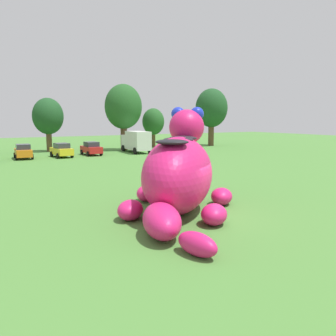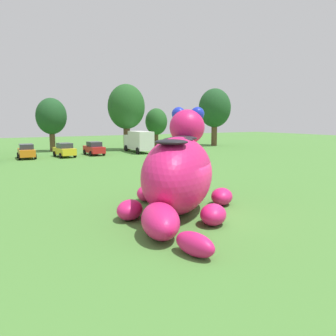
{
  "view_description": "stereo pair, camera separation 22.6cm",
  "coord_description": "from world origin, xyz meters",
  "px_view_note": "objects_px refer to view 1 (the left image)",
  "views": [
    {
      "loc": [
        -10.03,
        -12.84,
        4.66
      ],
      "look_at": [
        -0.97,
        2.62,
        2.1
      ],
      "focal_mm": 36.98,
      "sensor_mm": 36.0,
      "label": 1
    },
    {
      "loc": [
        -9.83,
        -12.95,
        4.66
      ],
      "look_at": [
        -0.97,
        2.62,
        2.1
      ],
      "focal_mm": 36.98,
      "sensor_mm": 36.0,
      "label": 2
    }
  ],
  "objects_px": {
    "giant_inflatable_creature": "(178,173)",
    "spectator_mid_field": "(160,163)",
    "box_truck": "(136,141)",
    "car_red": "(91,148)",
    "car_yellow": "(62,150)",
    "car_orange": "(23,151)"
  },
  "relations": [
    {
      "from": "giant_inflatable_creature",
      "to": "spectator_mid_field",
      "type": "distance_m",
      "value": 12.91
    },
    {
      "from": "box_truck",
      "to": "spectator_mid_field",
      "type": "height_order",
      "value": "box_truck"
    },
    {
      "from": "car_red",
      "to": "spectator_mid_field",
      "type": "xyz_separation_m",
      "value": [
        0.58,
        -17.32,
        -0.01
      ]
    },
    {
      "from": "car_yellow",
      "to": "box_truck",
      "type": "relative_size",
      "value": 0.65
    },
    {
      "from": "spectator_mid_field",
      "to": "car_yellow",
      "type": "bearing_deg",
      "value": 104.93
    },
    {
      "from": "car_red",
      "to": "box_truck",
      "type": "height_order",
      "value": "box_truck"
    },
    {
      "from": "car_red",
      "to": "box_truck",
      "type": "distance_m",
      "value": 6.51
    },
    {
      "from": "box_truck",
      "to": "spectator_mid_field",
      "type": "xyz_separation_m",
      "value": [
        -5.89,
        -17.52,
        -0.75
      ]
    },
    {
      "from": "giant_inflatable_creature",
      "to": "car_red",
      "type": "relative_size",
      "value": 2.39
    },
    {
      "from": "car_orange",
      "to": "car_yellow",
      "type": "distance_m",
      "value": 4.33
    },
    {
      "from": "car_yellow",
      "to": "spectator_mid_field",
      "type": "xyz_separation_m",
      "value": [
        4.48,
        -16.79,
        -0.01
      ]
    },
    {
      "from": "car_red",
      "to": "box_truck",
      "type": "bearing_deg",
      "value": 1.75
    },
    {
      "from": "giant_inflatable_creature",
      "to": "spectator_mid_field",
      "type": "xyz_separation_m",
      "value": [
        5.46,
        11.65,
        -1.1
      ]
    },
    {
      "from": "giant_inflatable_creature",
      "to": "car_yellow",
      "type": "distance_m",
      "value": 28.47
    },
    {
      "from": "giant_inflatable_creature",
      "to": "car_yellow",
      "type": "xyz_separation_m",
      "value": [
        0.98,
        28.44,
        -1.09
      ]
    },
    {
      "from": "giant_inflatable_creature",
      "to": "car_red",
      "type": "bearing_deg",
      "value": 80.43
    },
    {
      "from": "box_truck",
      "to": "car_red",
      "type": "bearing_deg",
      "value": -178.25
    },
    {
      "from": "giant_inflatable_creature",
      "to": "car_orange",
      "type": "height_order",
      "value": "giant_inflatable_creature"
    },
    {
      "from": "car_red",
      "to": "car_orange",
      "type": "bearing_deg",
      "value": -179.88
    },
    {
      "from": "giant_inflatable_creature",
      "to": "car_yellow",
      "type": "relative_size",
      "value": 2.34
    },
    {
      "from": "car_yellow",
      "to": "spectator_mid_field",
      "type": "distance_m",
      "value": 17.37
    },
    {
      "from": "car_orange",
      "to": "spectator_mid_field",
      "type": "xyz_separation_m",
      "value": [
        8.78,
        -17.3,
        -0.01
      ]
    }
  ]
}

